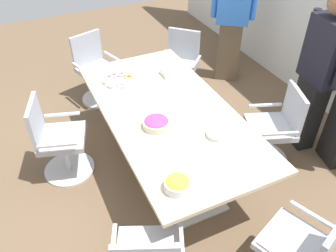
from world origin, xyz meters
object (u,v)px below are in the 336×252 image
object	(u,v)px
conference_table	(168,120)
napkin_pile	(170,72)
plate_stack	(218,134)
person_standing_1	(318,74)
office_chair_5	(58,142)
snack_bowl_candy_mix	(156,123)
snack_bowl_chips_yellow	(178,184)
office_chair_3	(180,69)
office_chair_4	(96,72)
donut_platter	(118,80)
office_chair_2	(274,131)
person_standing_0	(233,17)

from	to	relation	value
conference_table	napkin_pile	size ratio (longest dim) A/B	14.05
plate_stack	person_standing_1	bearing A→B (deg)	99.59
office_chair_5	snack_bowl_candy_mix	size ratio (longest dim) A/B	3.56
snack_bowl_chips_yellow	office_chair_3	bearing A→B (deg)	152.72
office_chair_4	donut_platter	bearing A→B (deg)	75.19
office_chair_3	person_standing_1	bearing A→B (deg)	162.91
person_standing_1	donut_platter	xyz separation A→B (m)	(-1.04, -1.87, -0.17)
office_chair_3	snack_bowl_candy_mix	size ratio (longest dim) A/B	3.56
snack_bowl_chips_yellow	napkin_pile	world-z (taller)	snack_bowl_chips_yellow
conference_table	napkin_pile	xyz separation A→B (m)	(-0.61, 0.31, 0.16)
plate_stack	snack_bowl_chips_yellow	bearing A→B (deg)	-56.23
snack_bowl_candy_mix	donut_platter	distance (m)	0.92
office_chair_2	donut_platter	world-z (taller)	office_chair_2
snack_bowl_candy_mix	napkin_pile	size ratio (longest dim) A/B	1.50
office_chair_5	plate_stack	bearing A→B (deg)	71.74
person_standing_1	snack_bowl_candy_mix	distance (m)	1.81
person_standing_0	napkin_pile	world-z (taller)	person_standing_0
person_standing_0	donut_platter	world-z (taller)	person_standing_0
plate_stack	napkin_pile	world-z (taller)	napkin_pile
office_chair_3	napkin_pile	size ratio (longest dim) A/B	5.33
conference_table	person_standing_1	distance (m)	1.65
person_standing_1	plate_stack	bearing A→B (deg)	107.90
conference_table	person_standing_0	xyz separation A→B (m)	(-1.34, 1.62, 0.33)
person_standing_1	office_chair_3	bearing A→B (deg)	36.61
snack_bowl_candy_mix	snack_bowl_chips_yellow	size ratio (longest dim) A/B	1.24
office_chair_3	office_chair_5	xyz separation A→B (m)	(0.83, -1.83, 0.00)
person_standing_1	plate_stack	size ratio (longest dim) A/B	8.55
office_chair_2	donut_platter	bearing A→B (deg)	69.94
conference_table	office_chair_2	distance (m)	1.17
conference_table	snack_bowl_candy_mix	world-z (taller)	snack_bowl_candy_mix
office_chair_2	snack_bowl_chips_yellow	distance (m)	1.59
office_chair_5	donut_platter	bearing A→B (deg)	129.67
office_chair_2	office_chair_3	distance (m)	1.67
person_standing_1	plate_stack	world-z (taller)	person_standing_1
snack_bowl_chips_yellow	office_chair_2	bearing A→B (deg)	110.71
office_chair_5	plate_stack	xyz separation A→B (m)	(0.94, 1.32, 0.37)
snack_bowl_candy_mix	snack_bowl_chips_yellow	world-z (taller)	snack_bowl_chips_yellow
conference_table	snack_bowl_candy_mix	size ratio (longest dim) A/B	9.38
office_chair_3	snack_bowl_candy_mix	distance (m)	1.76
person_standing_1	donut_platter	bearing A→B (deg)	69.17
person_standing_0	office_chair_5	bearing A→B (deg)	54.64
snack_bowl_candy_mix	office_chair_5	bearing A→B (deg)	-124.14
napkin_pile	conference_table	bearing A→B (deg)	-26.70
person_standing_0	donut_platter	size ratio (longest dim) A/B	5.25
person_standing_0	snack_bowl_candy_mix	xyz separation A→B (m)	(1.53, -1.83, -0.16)
person_standing_0	snack_bowl_chips_yellow	size ratio (longest dim) A/B	8.86
napkin_pile	office_chair_2	bearing A→B (deg)	36.96
office_chair_3	napkin_pile	bearing A→B (deg)	98.63
person_standing_0	person_standing_1	xyz separation A→B (m)	(1.65, -0.02, -0.02)
office_chair_4	donut_platter	size ratio (longest dim) A/B	2.62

